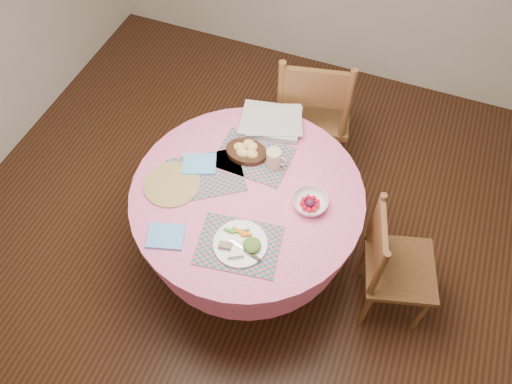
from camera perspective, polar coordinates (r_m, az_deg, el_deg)
ground at (r=3.25m, az=-0.83°, el=-7.64°), size 4.00×4.00×0.00m
room_envelope at (r=1.90m, az=-1.47°, el=16.83°), size 4.01×4.01×2.71m
dining_table at (r=2.77m, az=-0.96°, el=-2.35°), size 1.24×1.24×0.75m
chair_right at (r=2.83m, az=15.31°, el=-8.01°), size 0.47×0.49×0.86m
chair_back at (r=3.29m, az=6.49°, el=9.19°), size 0.57×0.56×1.05m
placemat_front at (r=2.44m, az=-1.97°, el=-6.08°), size 0.44×0.36×0.01m
placemat_left at (r=2.69m, az=-5.77°, el=1.94°), size 0.50×0.47×0.01m
placemat_back at (r=2.75m, az=-0.30°, el=4.04°), size 0.41×0.31×0.01m
wicker_trivet at (r=2.67m, az=-9.60°, el=0.89°), size 0.30×0.30×0.01m
napkin_near at (r=2.50m, az=-10.28°, el=-5.01°), size 0.21×0.19×0.01m
napkin_far at (r=2.72m, az=-6.50°, el=3.19°), size 0.22×0.20×0.01m
dinner_plate at (r=2.42m, az=-1.71°, el=-5.98°), size 0.27×0.27×0.05m
bread_bowl at (r=2.74m, az=-1.08°, el=4.77°), size 0.23×0.23×0.08m
latte_mug at (r=2.67m, az=2.08°, el=3.81°), size 0.12×0.08×0.11m
fruit_bowl at (r=2.56m, az=6.20°, el=-1.25°), size 0.19×0.19×0.06m
newspaper_stack at (r=2.90m, az=1.73°, el=8.09°), size 0.41×0.35×0.04m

